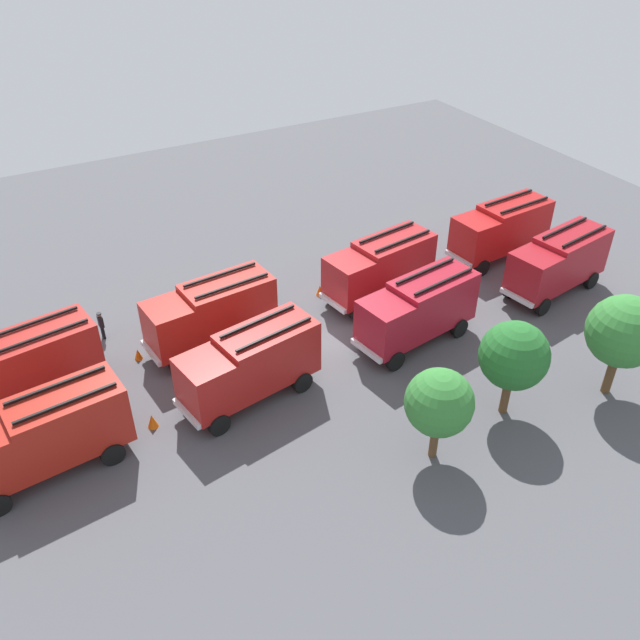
% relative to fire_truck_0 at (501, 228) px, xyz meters
% --- Properties ---
extents(ground_plane, '(66.84, 66.84, 0.00)m').
position_rel_fire_truck_0_xyz_m(ground_plane, '(15.17, 2.57, -2.15)').
color(ground_plane, '#4C4C51').
extents(fire_truck_0, '(7.36, 3.19, 3.88)m').
position_rel_fire_truck_0_xyz_m(fire_truck_0, '(0.00, 0.00, 0.00)').
color(fire_truck_0, '#AB1818').
rests_on(fire_truck_0, ground).
extents(fire_truck_1, '(7.48, 3.61, 3.88)m').
position_rel_fire_truck_0_xyz_m(fire_truck_1, '(9.78, 0.31, 0.00)').
color(fire_truck_1, '#A51E20').
rests_on(fire_truck_1, ground).
extents(fire_truck_2, '(7.40, 3.32, 3.88)m').
position_rel_fire_truck_0_xyz_m(fire_truck_2, '(20.48, 0.01, 0.00)').
color(fire_truck_2, '#A82018').
rests_on(fire_truck_2, ground).
extents(fire_truck_3, '(7.49, 3.64, 3.88)m').
position_rel_fire_truck_0_xyz_m(fire_truck_3, '(30.05, -0.10, 0.00)').
color(fire_truck_3, '#A6201B').
rests_on(fire_truck_3, ground).
extents(fire_truck_4, '(7.49, 3.64, 3.88)m').
position_rel_fire_truck_0_xyz_m(fire_truck_4, '(-0.06, 5.06, 0.00)').
color(fire_truck_4, maroon).
rests_on(fire_truck_4, ground).
extents(fire_truck_5, '(7.48, 3.61, 3.88)m').
position_rel_fire_truck_0_xyz_m(fire_truck_5, '(10.48, 5.13, 0.00)').
color(fire_truck_5, maroon).
rests_on(fire_truck_5, ground).
extents(fire_truck_6, '(7.51, 3.73, 3.88)m').
position_rel_fire_truck_0_xyz_m(fire_truck_6, '(20.45, 5.08, 0.00)').
color(fire_truck_6, '#A11A17').
rests_on(fire_truck_6, ground).
extents(fire_truck_7, '(7.43, 3.41, 3.88)m').
position_rel_fire_truck_0_xyz_m(fire_truck_7, '(30.07, 5.21, 0.00)').
color(fire_truck_7, '#A21E13').
rests_on(fire_truck_7, ground).
extents(firefighter_0, '(0.48, 0.40, 1.80)m').
position_rel_fire_truck_0_xyz_m(firefighter_0, '(22.95, -3.25, -1.14)').
color(firefighter_0, black).
rests_on(firefighter_0, ground).
extents(firefighter_1, '(0.27, 0.43, 1.67)m').
position_rel_fire_truck_0_xyz_m(firefighter_1, '(25.75, -3.58, -1.22)').
color(firefighter_1, black).
rests_on(firefighter_1, ground).
extents(tree_0, '(3.58, 3.58, 5.55)m').
position_rel_fire_truck_0_xyz_m(tree_0, '(4.54, 13.38, 1.58)').
color(tree_0, brown).
rests_on(tree_0, ground).
extents(tree_1, '(3.28, 3.28, 5.09)m').
position_rel_fire_truck_0_xyz_m(tree_1, '(10.12, 11.99, 1.27)').
color(tree_1, brown).
rests_on(tree_1, ground).
extents(tree_2, '(3.04, 3.04, 4.71)m').
position_rel_fire_truck_0_xyz_m(tree_2, '(14.92, 12.68, 1.01)').
color(tree_2, brown).
rests_on(tree_2, ground).
extents(traffic_cone_0, '(0.48, 0.48, 0.69)m').
position_rel_fire_truck_0_xyz_m(traffic_cone_0, '(12.90, -1.58, -1.81)').
color(traffic_cone_0, '#F2600C').
rests_on(traffic_cone_0, ground).
extents(traffic_cone_1, '(0.52, 0.52, 0.74)m').
position_rel_fire_truck_0_xyz_m(traffic_cone_1, '(25.49, 4.75, -1.78)').
color(traffic_cone_1, '#F2600C').
rests_on(traffic_cone_1, ground).
extents(traffic_cone_2, '(0.44, 0.44, 0.63)m').
position_rel_fire_truck_0_xyz_m(traffic_cone_2, '(24.59, -0.73, -1.84)').
color(traffic_cone_2, '#F2600C').
rests_on(traffic_cone_2, ground).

